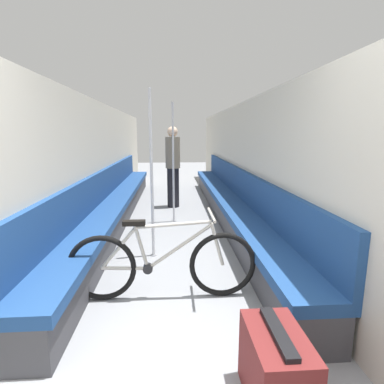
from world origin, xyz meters
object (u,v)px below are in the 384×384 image
bench_seat_row_left (115,204)px  bicycle (163,264)px  grab_pole_near (152,178)px  luggage_bag (276,370)px  passenger_standing (173,166)px  grab_pole_far (173,165)px  bench_seat_row_right (229,203)px

bench_seat_row_left → bicycle: 2.78m
grab_pole_near → luggage_bag: 2.46m
passenger_standing → luggage_bag: bearing=-157.3°
bicycle → grab_pole_far: size_ratio=0.85×
grab_pole_far → passenger_standing: grab_pole_far is taller
bench_seat_row_left → bicycle: (0.91, -2.62, 0.04)m
passenger_standing → luggage_bag: size_ratio=3.31×
bicycle → luggage_bag: bearing=-52.4°
bench_seat_row_right → bicycle: 2.85m
bench_seat_row_right → bicycle: bench_seat_row_right is taller
bicycle → luggage_bag: bicycle is taller
bench_seat_row_left → passenger_standing: size_ratio=4.23×
grab_pole_near → passenger_standing: 2.60m
bench_seat_row_left → grab_pole_far: (1.03, -0.12, 0.70)m
bench_seat_row_left → passenger_standing: 1.52m
luggage_bag → bench_seat_row_left: bearing=112.4°
bench_seat_row_right → bicycle: size_ratio=4.05×
bench_seat_row_left → grab_pole_near: size_ratio=3.46×
bench_seat_row_left → luggage_bag: size_ratio=14.01×
passenger_standing → luggage_bag: passenger_standing is taller
bench_seat_row_left → grab_pole_far: grab_pole_far is taller
bicycle → bench_seat_row_left: bearing=117.7°
bicycle → grab_pole_near: grab_pole_near is taller
grab_pole_far → grab_pole_near: bearing=-100.2°
grab_pole_far → luggage_bag: grab_pole_far is taller
bench_seat_row_left → grab_pole_far: bearing=-6.7°
bicycle → bench_seat_row_right: bearing=75.4°
bench_seat_row_left → luggage_bag: bearing=-67.6°
bench_seat_row_right → passenger_standing: 1.51m
bicycle → grab_pole_far: 2.59m
bench_seat_row_right → bench_seat_row_left: bearing=180.0°
bench_seat_row_left → bench_seat_row_right: size_ratio=1.00×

